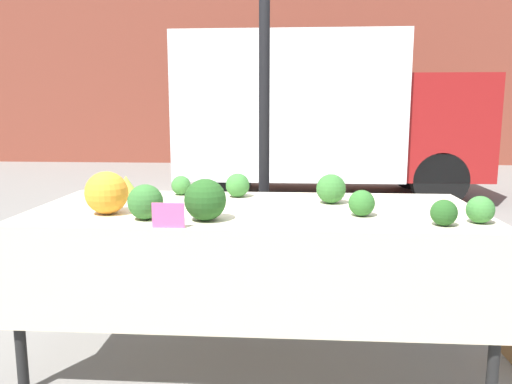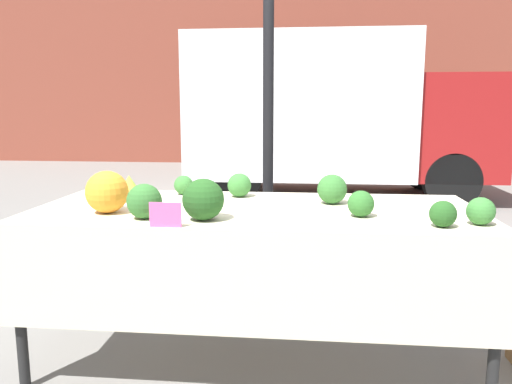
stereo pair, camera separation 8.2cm
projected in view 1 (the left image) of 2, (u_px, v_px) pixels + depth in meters
ground_plane at (256, 356)px, 2.67m from camera, size 40.00×40.00×0.00m
building_facade at (284, 27)px, 11.79m from camera, size 16.00×0.60×6.44m
tent_pole at (265, 111)px, 3.23m from camera, size 0.07×0.07×2.59m
parked_truck at (317, 113)px, 7.43m from camera, size 4.30×2.02×2.32m
market_table at (255, 227)px, 2.48m from camera, size 2.23×0.96×0.81m
orange_cauliflower at (107, 193)px, 2.37m from camera, size 0.20×0.20×0.20m
romanesco_head at (126, 186)px, 2.87m from camera, size 0.15×0.15×0.12m
broccoli_head_0 at (238, 185)px, 2.83m from camera, size 0.14×0.14×0.14m
broccoli_head_1 at (362, 203)px, 2.32m from camera, size 0.12×0.12×0.12m
broccoli_head_2 at (331, 189)px, 2.64m from camera, size 0.16×0.16×0.16m
broccoli_head_3 at (205, 200)px, 2.23m from camera, size 0.19×0.19×0.19m
broccoli_head_4 at (181, 185)px, 2.90m from camera, size 0.11×0.11×0.11m
broccoli_head_5 at (480, 210)px, 2.18m from camera, size 0.12×0.12×0.12m
broccoli_head_6 at (145, 202)px, 2.25m from camera, size 0.16×0.16×0.16m
broccoli_head_7 at (444, 213)px, 2.13m from camera, size 0.11×0.11×0.11m
price_sign at (168, 216)px, 2.09m from camera, size 0.14×0.01×0.11m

